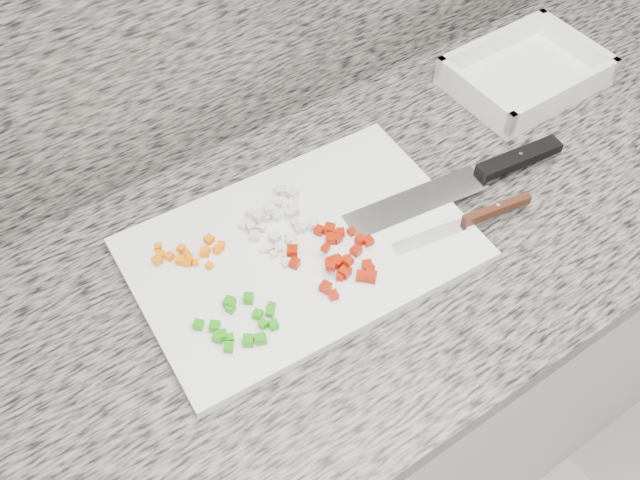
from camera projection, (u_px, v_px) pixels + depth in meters
The scene contains 11 objects.
cabinet at pixel (361, 374), 1.45m from camera, with size 3.92×0.62×0.86m, color beige.
countertop at pixel (374, 236), 1.10m from camera, with size 3.96×0.64×0.04m, color slate.
cutting_board at pixel (301, 249), 1.05m from camera, with size 0.49×0.32×0.02m, color white.
carrot_pile at pixel (190, 253), 1.03m from camera, with size 0.10×0.09×0.02m.
onion_pile at pixel (276, 216), 1.07m from camera, with size 0.11×0.11×0.02m.
green_pepper_pile at pixel (241, 325), 0.95m from camera, with size 0.11×0.09×0.01m.
red_pepper_pile at pixel (340, 257), 1.02m from camera, with size 0.13×0.13×0.02m.
garlic_pile at pixel (283, 249), 1.03m from camera, with size 0.06×0.05×0.01m.
chef_knife at pixel (485, 172), 1.13m from camera, with size 0.39×0.09×0.02m.
paring_knife at pixel (480, 216), 1.07m from camera, with size 0.23×0.06×0.02m.
tray at pixel (525, 75), 1.29m from camera, with size 0.27×0.19×0.06m.
Camera 1 is at (-0.46, 0.92, 1.74)m, focal length 40.00 mm.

